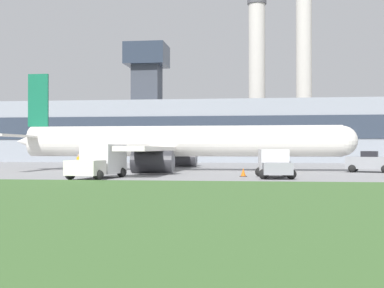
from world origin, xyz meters
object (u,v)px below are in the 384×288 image
pushback_tug (369,163)px  fuel_truck (100,162)px  ground_crew_person (79,164)px  airplane (176,143)px  baggage_truck (274,164)px

pushback_tug → fuel_truck: size_ratio=0.74×
ground_crew_person → fuel_truck: bearing=-58.4°
airplane → pushback_tug: airplane is taller
fuel_truck → airplane: bearing=77.1°
pushback_tug → ground_crew_person: 25.11m
pushback_tug → fuel_truck: 24.09m
airplane → fuel_truck: airplane is taller
ground_crew_person → pushback_tug: bearing=15.1°
pushback_tug → ground_crew_person: size_ratio=2.66×
airplane → baggage_truck: bearing=-51.9°
airplane → baggage_truck: (8.98, -11.47, -1.63)m
pushback_tug → airplane: bearing=174.9°
baggage_truck → ground_crew_person: (-15.71, 3.36, -0.17)m
airplane → ground_crew_person: 10.69m
airplane → ground_crew_person: (-6.74, -8.10, -1.81)m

